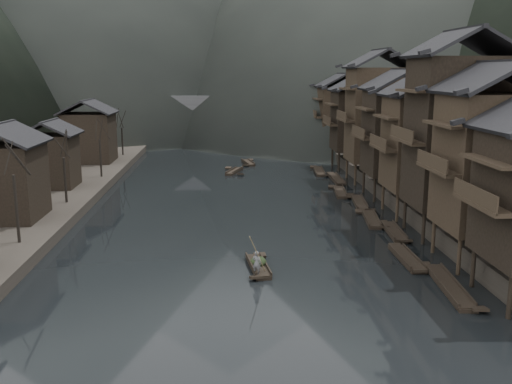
{
  "coord_description": "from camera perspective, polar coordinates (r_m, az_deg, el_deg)",
  "views": [
    {
      "loc": [
        -1.5,
        -39.19,
        13.52
      ],
      "look_at": [
        1.37,
        12.57,
        2.5
      ],
      "focal_mm": 40.0,
      "sensor_mm": 36.0,
      "label": 1
    }
  ],
  "objects": [
    {
      "name": "bare_trees",
      "position": [
        55.45,
        -19.42,
        3.78
      ],
      "size": [
        3.67,
        60.53,
        7.33
      ],
      "color": "black",
      "rests_on": "left_bank"
    },
    {
      "name": "bamboo_pole",
      "position": [
        37.25,
        0.39,
        -2.78
      ],
      "size": [
        1.51,
        2.13,
        3.81
      ],
      "primitive_type": "cylinder",
      "rotation": [
        0.59,
        0.0,
        -0.61
      ],
      "color": "#8C7A51",
      "rests_on": "boatman"
    },
    {
      "name": "cargo_heap",
      "position": [
        40.14,
        0.24,
        -6.5
      ],
      "size": [
        1.15,
        1.5,
        0.69
      ],
      "primitive_type": "ellipsoid",
      "color": "black",
      "rests_on": "hero_sampan"
    },
    {
      "name": "boatman",
      "position": [
        38.03,
        0.08,
        -6.78
      ],
      "size": [
        0.72,
        0.62,
        1.67
      ],
      "primitive_type": "imported",
      "rotation": [
        0.0,
        0.0,
        2.7
      ],
      "color": "slate",
      "rests_on": "hero_sampan"
    },
    {
      "name": "stilt_houses",
      "position": [
        61.27,
        14.81,
        7.39
      ],
      "size": [
        9.0,
        67.6,
        17.05
      ],
      "color": "black",
      "rests_on": "ground"
    },
    {
      "name": "water",
      "position": [
        41.48,
        -0.94,
        -7.02
      ],
      "size": [
        300.0,
        300.0,
        0.0
      ],
      "primitive_type": "plane",
      "color": "black",
      "rests_on": "ground"
    },
    {
      "name": "left_houses",
      "position": [
        62.77,
        -20.82,
        4.02
      ],
      "size": [
        8.1,
        53.2,
        8.73
      ],
      "color": "black",
      "rests_on": "left_bank"
    },
    {
      "name": "right_bank",
      "position": [
        88.11,
        21.36,
        2.94
      ],
      "size": [
        40.0,
        200.0,
        1.8
      ],
      "primitive_type": "cube",
      "color": "#2D2823",
      "rests_on": "ground"
    },
    {
      "name": "stone_bridge",
      "position": [
        111.52,
        -2.42,
        7.66
      ],
      "size": [
        40.0,
        6.0,
        9.0
      ],
      "color": "#4C4C4F",
      "rests_on": "ground"
    },
    {
      "name": "moored_sampans",
      "position": [
        57.5,
        10.59,
        -1.6
      ],
      "size": [
        3.06,
        50.27,
        0.47
      ],
      "color": "black",
      "rests_on": "water"
    },
    {
      "name": "midriver_boats",
      "position": [
        86.65,
        -1.6,
        3.16
      ],
      "size": [
        4.44,
        25.97,
        0.45
      ],
      "color": "black",
      "rests_on": "water"
    },
    {
      "name": "hero_sampan",
      "position": [
        40.1,
        0.22,
        -7.39
      ],
      "size": [
        1.61,
        5.27,
        0.44
      ],
      "color": "black",
      "rests_on": "water"
    }
  ]
}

